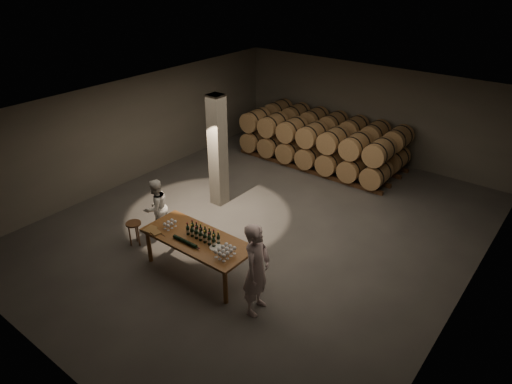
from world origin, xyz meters
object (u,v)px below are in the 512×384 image
Objects in this scene: tasting_table at (198,242)px; person_woman at (156,207)px; notebook_near at (156,232)px; person_man at (257,269)px; bottle_cluster at (203,235)px; plate at (216,247)px; stool at (134,227)px.

person_woman is at bearing 165.63° from tasting_table.
notebook_near is 2.70m from person_man.
person_woman reaches higher than tasting_table.
person_woman reaches higher than notebook_near.
bottle_cluster is at bearing 77.69° from person_woman.
tasting_table is 11.07× the size of notebook_near.
notebook_near is at bearing -164.52° from plate.
tasting_table is 4.18× the size of stool.
person_woman is (-1.95, 0.50, -0.04)m from tasting_table.
notebook_near is (-1.01, -0.48, -0.09)m from bottle_cluster.
person_woman is at bearing 167.83° from bottle_cluster.
stool is (-2.13, -0.25, -0.50)m from bottle_cluster.
tasting_table reaches higher than stool.
bottle_cluster is at bearing 170.35° from plate.
plate is (0.57, -0.02, 0.11)m from tasting_table.
bottle_cluster is 1.12m from notebook_near.
stool is 0.74m from person_woman.
person_man is 1.32× the size of person_woman.
stool is 0.31× the size of person_man.
bottle_cluster is 2.21m from stool.
person_man reaches higher than bottle_cluster.
person_man reaches higher than tasting_table.
person_man reaches higher than person_woman.
person_man reaches higher than stool.
bottle_cluster is (0.13, 0.05, 0.21)m from tasting_table.
plate is at bearing -9.65° from bottle_cluster.
tasting_table is at bearing -157.64° from bottle_cluster.
plate is at bearing -2.42° from tasting_table.
stool is (-1.13, 0.23, -0.41)m from notebook_near.
plate is at bearing 71.09° from person_man.
plate is (0.45, -0.08, -0.10)m from bottle_cluster.
notebook_near is 1.42m from person_woman.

